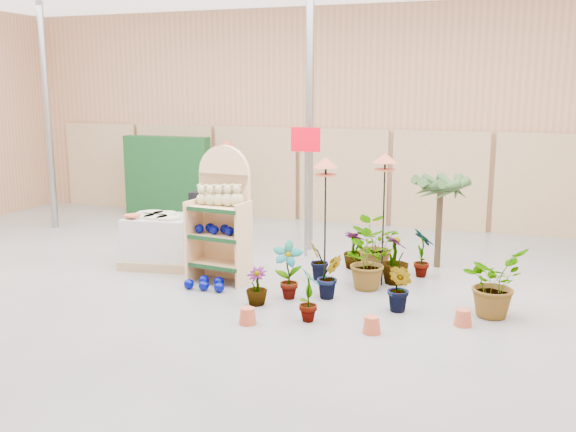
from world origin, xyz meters
name	(u,v)px	position (x,y,z in m)	size (l,w,h in m)	color
room	(253,135)	(0.00, 0.91, 2.21)	(15.20, 12.10, 4.70)	slate
display_shelf	(223,219)	(-0.66, 1.31, 0.92)	(0.90, 0.62, 2.02)	#E3B883
teddy_bears	(221,197)	(-0.63, 1.21, 1.28)	(0.75, 0.21, 0.33)	#BDB582
gazing_balls_shelf	(219,229)	(-0.66, 1.19, 0.79)	(0.74, 0.25, 0.14)	#00056F
gazing_balls_floor	(207,284)	(-0.69, 0.79, 0.07)	(0.63, 0.39, 0.15)	#00056F
pallet_stack	(161,241)	(-1.95, 1.70, 0.41)	(1.27, 1.11, 0.84)	#A1845E
charcoal_planters	(203,222)	(-1.93, 3.16, 0.42)	(0.80, 0.50, 1.00)	black
trellis_stock	(168,177)	(-3.80, 5.20, 0.90)	(2.00, 0.30, 1.80)	#103D19
offer_sign	(306,165)	(0.10, 2.98, 1.57)	(0.50, 0.08, 2.20)	gray
bird_table_front	(326,167)	(0.97, 1.11, 1.79)	(0.34, 0.34, 1.93)	black
bird_table_right	(385,163)	(1.65, 1.78, 1.80)	(0.34, 0.34, 1.94)	black
bird_table_back	(227,145)	(-2.21, 4.92, 1.67)	(0.34, 0.34, 1.81)	black
palm	(441,185)	(2.31, 3.05, 1.34)	(0.70, 0.70, 1.59)	#3C2D1C
potted_plant_0	(288,270)	(0.55, 0.76, 0.40)	(0.42, 0.29, 0.80)	#2B4A22
potted_plant_1	(330,276)	(1.09, 0.97, 0.31)	(0.35, 0.28, 0.63)	#2B4A22
potted_plant_2	(365,261)	(1.44, 1.55, 0.41)	(0.74, 0.64, 0.82)	#2B4A22
potted_plant_3	(395,259)	(1.82, 1.95, 0.37)	(0.42, 0.42, 0.74)	#2B4A22
potted_plant_4	(423,253)	(2.15, 2.40, 0.38)	(0.40, 0.27, 0.76)	#2B4A22
potted_plant_5	(318,260)	(0.70, 1.72, 0.31)	(0.34, 0.27, 0.61)	#2B4A22
potted_plant_6	(372,246)	(1.38, 2.41, 0.43)	(0.77, 0.66, 0.85)	#2B4A22
potted_plant_7	(257,286)	(0.24, 0.39, 0.26)	(0.29, 0.29, 0.51)	#2B4A22
potted_plant_8	(309,293)	(1.08, 0.02, 0.37)	(0.39, 0.26, 0.73)	#2B4A22
potted_plant_9	(400,288)	(2.09, 0.72, 0.32)	(0.35, 0.28, 0.64)	#2B4A22
potted_plant_10	(493,282)	(3.21, 0.98, 0.44)	(0.79, 0.68, 0.87)	#2B4A22
potted_plant_11	(354,249)	(1.06, 2.54, 0.31)	(0.34, 0.34, 0.61)	#2B4A22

